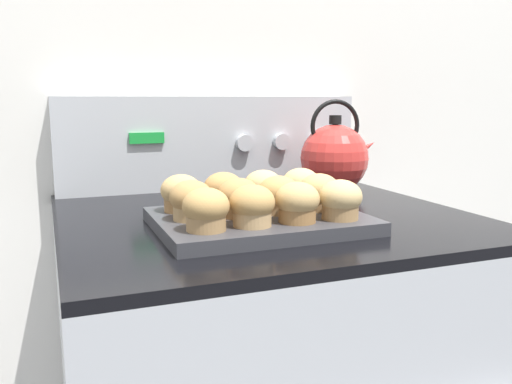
{
  "coord_description": "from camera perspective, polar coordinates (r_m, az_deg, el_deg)",
  "views": [
    {
      "loc": [
        -0.37,
        -0.56,
        1.11
      ],
      "look_at": [
        -0.04,
        0.31,
        0.95
      ],
      "focal_mm": 38.0,
      "sensor_mm": 36.0,
      "label": 1
    }
  ],
  "objects": [
    {
      "name": "tea_kettle",
      "position": [
        1.25,
        8.3,
        3.68
      ],
      "size": [
        0.19,
        0.16,
        0.21
      ],
      "color": "red",
      "rests_on": "stove_range"
    },
    {
      "name": "muffin_r1_c1",
      "position": [
        0.89,
        -1.82,
        -0.65
      ],
      "size": [
        0.07,
        0.07,
        0.06
      ],
      "color": "olive",
      "rests_on": "muffin_pan"
    },
    {
      "name": "muffin_r0_c1",
      "position": [
        0.82,
        -0.4,
        -1.5
      ],
      "size": [
        0.07,
        0.07,
        0.06
      ],
      "color": "tan",
      "rests_on": "muffin_pan"
    },
    {
      "name": "control_panel",
      "position": [
        1.3,
        -4.49,
        5.21
      ],
      "size": [
        0.73,
        0.07,
        0.22
      ],
      "color": "#B7BABF",
      "rests_on": "stove_range"
    },
    {
      "name": "muffin_r0_c3",
      "position": [
        0.88,
        8.87,
        -0.85
      ],
      "size": [
        0.07,
        0.07,
        0.06
      ],
      "color": "#A37A4C",
      "rests_on": "muffin_pan"
    },
    {
      "name": "wall_back",
      "position": [
        1.35,
        -5.32,
        13.46
      ],
      "size": [
        8.0,
        0.05,
        2.4
      ],
      "color": "white",
      "rests_on": "ground_plane"
    },
    {
      "name": "muffin_r2_c2",
      "position": [
        0.98,
        0.76,
        0.42
      ],
      "size": [
        0.07,
        0.07,
        0.06
      ],
      "color": "olive",
      "rests_on": "muffin_pan"
    },
    {
      "name": "muffin_r0_c0",
      "position": [
        0.8,
        -5.29,
        -1.9
      ],
      "size": [
        0.07,
        0.07,
        0.06
      ],
      "color": "#A37A4C",
      "rests_on": "muffin_pan"
    },
    {
      "name": "muffin_pan",
      "position": [
        0.91,
        0.29,
        -3.06
      ],
      "size": [
        0.34,
        0.27,
        0.02
      ],
      "color": "#38383D",
      "rests_on": "stove_range"
    },
    {
      "name": "muffin_r1_c3",
      "position": [
        0.94,
        6.68,
        -0.05
      ],
      "size": [
        0.07,
        0.07,
        0.06
      ],
      "color": "#A37A4C",
      "rests_on": "muffin_pan"
    },
    {
      "name": "muffin_r1_c0",
      "position": [
        0.87,
        -6.82,
        -0.93
      ],
      "size": [
        0.07,
        0.07,
        0.06
      ],
      "color": "tan",
      "rests_on": "muffin_pan"
    },
    {
      "name": "muffin_r1_c2",
      "position": [
        0.91,
        2.4,
        -0.34
      ],
      "size": [
        0.07,
        0.07,
        0.06
      ],
      "color": "tan",
      "rests_on": "muffin_pan"
    },
    {
      "name": "muffin_r2_c1",
      "position": [
        0.96,
        -3.45,
        0.14
      ],
      "size": [
        0.07,
        0.07,
        0.06
      ],
      "color": "tan",
      "rests_on": "muffin_pan"
    },
    {
      "name": "muffin_r2_c3",
      "position": [
        1.01,
        4.75,
        0.67
      ],
      "size": [
        0.07,
        0.07,
        0.06
      ],
      "color": "#A37A4C",
      "rests_on": "muffin_pan"
    },
    {
      "name": "muffin_r0_c2",
      "position": [
        0.85,
        4.38,
        -1.14
      ],
      "size": [
        0.07,
        0.07,
        0.06
      ],
      "color": "olive",
      "rests_on": "muffin_pan"
    },
    {
      "name": "muffin_r2_c0",
      "position": [
        0.94,
        -7.89,
        -0.17
      ],
      "size": [
        0.07,
        0.07,
        0.06
      ],
      "color": "olive",
      "rests_on": "muffin_pan"
    }
  ]
}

